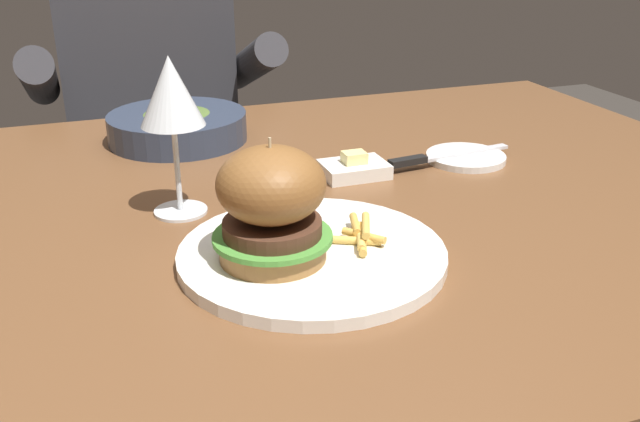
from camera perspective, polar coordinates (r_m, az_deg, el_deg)
The scene contains 10 objects.
dining_table at distance 0.97m, azimuth -2.35°, elevation -3.51°, with size 1.42×1.00×0.74m.
main_plate at distance 0.78m, azimuth -0.64°, elevation -3.50°, with size 0.30×0.30×0.01m, color white.
burger_sandwich at distance 0.74m, azimuth -3.89°, elevation 0.52°, with size 0.13×0.13×0.13m.
fries_pile at distance 0.79m, azimuth 3.27°, elevation -1.86°, with size 0.06×0.09×0.02m.
wine_glass at distance 0.88m, azimuth -11.82°, elevation 9.00°, with size 0.08×0.08×0.20m.
bread_plate at distance 1.11m, azimuth 11.58°, elevation 4.22°, with size 0.12×0.12×0.01m, color white.
table_knife at distance 1.08m, azimuth 9.49°, elevation 4.31°, with size 0.21×0.04×0.01m.
butter_dish at distance 1.03m, azimuth 2.75°, elevation 3.44°, with size 0.09×0.07×0.04m.
soup_bowl at distance 1.20m, azimuth -11.32°, elevation 6.70°, with size 0.23×0.23×0.05m.
diner_person at distance 1.70m, azimuth -13.06°, elevation 4.24°, with size 0.51×0.36×1.18m.
Camera 1 is at (-0.25, -0.83, 1.10)m, focal length 40.00 mm.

